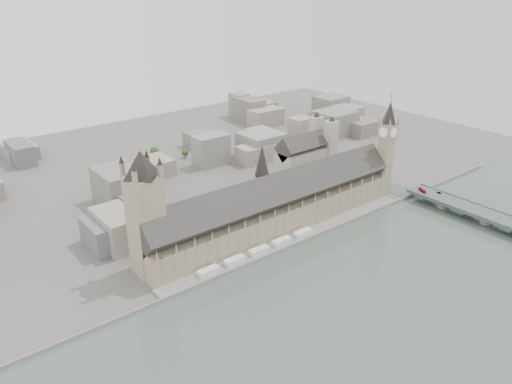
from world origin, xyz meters
TOP-DOWN VIEW (x-y plane):
  - ground at (0.00, 0.00)m, footprint 900.00×900.00m
  - river_thames at (0.00, -165.00)m, footprint 600.00×600.00m
  - embankment_wall at (0.00, -15.00)m, footprint 600.00×1.50m
  - river_terrace at (0.00, -7.50)m, footprint 270.00×15.00m
  - terrace_tents at (-40.00, -7.00)m, footprint 118.00×7.00m
  - palace_of_westminster at (0.00, 19.70)m, footprint 265.00×40.73m
  - elizabeth_tower at (138.00, 8.00)m, footprint 17.00×17.00m
  - victoria_tower at (-122.00, 26.00)m, footprint 30.00×30.00m
  - central_tower at (-10.00, 26.00)m, footprint 13.00×13.00m
  - westminster_bridge at (162.00, -87.50)m, footprint 25.00×325.00m
  - westminster_abbey at (110.92, 95.00)m, footprint 68.00×36.00m
  - city_skyline_inland at (0.00, 245.00)m, footprint 720.00×360.00m
  - park_trees at (-10.00, 60.00)m, footprint 110.00×30.00m
  - red_bus_north at (157.97, -27.57)m, footprint 6.70×10.62m
  - car_silver at (167.75, -40.76)m, footprint 2.12×4.46m
  - car_approach at (166.46, 56.05)m, footprint 3.17×5.65m

SIDE VIEW (x-z plane):
  - ground at x=0.00m, z-range 0.00..0.00m
  - river_thames at x=0.00m, z-range 0.00..0.00m
  - river_terrace at x=0.00m, z-range 0.00..2.00m
  - embankment_wall at x=0.00m, z-range 0.00..3.00m
  - terrace_tents at x=-40.00m, z-range 2.00..6.00m
  - westminster_bridge at x=162.00m, z-range 0.00..10.25m
  - park_trees at x=-10.00m, z-range 0.00..15.00m
  - car_silver at x=167.75m, z-range 10.25..11.66m
  - car_approach at x=166.46m, z-range 10.25..11.80m
  - red_bus_north at x=157.97m, z-range 10.25..13.19m
  - city_skyline_inland at x=0.00m, z-range 0.00..38.00m
  - palace_of_westminster at x=0.00m, z-range -5.02..50.43m
  - westminster_abbey at x=110.92m, z-range -6.92..57.08m
  - victoria_tower at x=-122.00m, z-range 5.20..105.20m
  - central_tower at x=-10.00m, z-range 33.92..81.92m
  - elizabeth_tower at x=138.00m, z-range 4.34..111.84m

